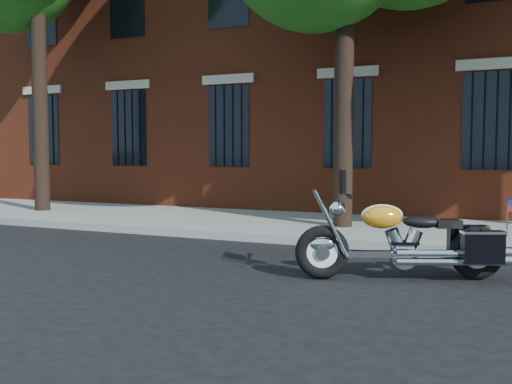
% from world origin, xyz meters
% --- Properties ---
extents(ground, '(120.00, 120.00, 0.00)m').
position_xyz_m(ground, '(0.00, 0.00, 0.00)').
color(ground, black).
rests_on(ground, ground).
extents(curb, '(40.00, 0.16, 0.15)m').
position_xyz_m(curb, '(0.00, 1.38, 0.07)').
color(curb, gray).
rests_on(curb, ground).
extents(sidewalk, '(40.00, 3.60, 0.15)m').
position_xyz_m(sidewalk, '(0.00, 3.26, 0.07)').
color(sidewalk, gray).
rests_on(sidewalk, ground).
extents(building, '(26.00, 10.08, 12.00)m').
position_xyz_m(building, '(0.00, 10.06, 6.00)').
color(building, maroon).
rests_on(building, ground).
extents(motorcycle, '(2.60, 1.38, 1.34)m').
position_xyz_m(motorcycle, '(2.30, -0.57, 0.45)').
color(motorcycle, black).
rests_on(motorcycle, ground).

